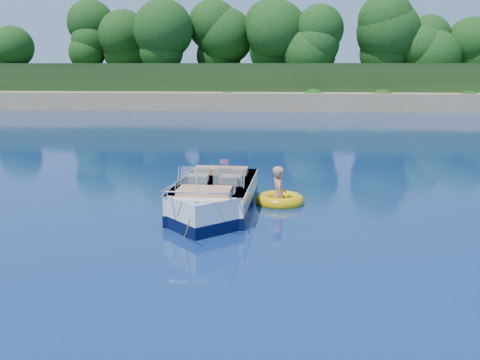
{
  "coord_description": "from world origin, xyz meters",
  "views": [
    {
      "loc": [
        -0.58,
        -10.79,
        3.68
      ],
      "look_at": [
        -1.8,
        2.48,
        0.85
      ],
      "focal_mm": 40.0,
      "sensor_mm": 36.0,
      "label": 1
    }
  ],
  "objects": [
    {
      "name": "tow_tube",
      "position": [
        -0.78,
        3.48,
        0.09
      ],
      "size": [
        1.48,
        1.48,
        0.35
      ],
      "rotation": [
        0.0,
        0.0,
        -0.13
      ],
      "color": "yellow",
      "rests_on": "ground"
    },
    {
      "name": "motorboat",
      "position": [
        -2.47,
        2.31,
        0.35
      ],
      "size": [
        2.02,
        5.35,
        1.78
      ],
      "rotation": [
        0.0,
        0.0,
        -0.03
      ],
      "color": "white",
      "rests_on": "ground"
    },
    {
      "name": "treeline",
      "position": [
        0.04,
        41.01,
        5.55
      ],
      "size": [
        150.0,
        7.12,
        8.19
      ],
      "color": "black",
      "rests_on": "ground"
    },
    {
      "name": "boy",
      "position": [
        -0.82,
        3.41,
        0.0
      ],
      "size": [
        0.51,
        0.94,
        1.76
      ],
      "primitive_type": "imported",
      "rotation": [
        0.0,
        -0.17,
        1.7
      ],
      "color": "tan",
      "rests_on": "ground"
    },
    {
      "name": "ground",
      "position": [
        0.0,
        0.0,
        0.0
      ],
      "size": [
        160.0,
        160.0,
        0.0
      ],
      "primitive_type": "plane",
      "color": "#0A1D49",
      "rests_on": "ground"
    },
    {
      "name": "shoreline",
      "position": [
        0.0,
        63.77,
        0.98
      ],
      "size": [
        170.0,
        59.0,
        6.0
      ],
      "color": "#917754",
      "rests_on": "ground"
    }
  ]
}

